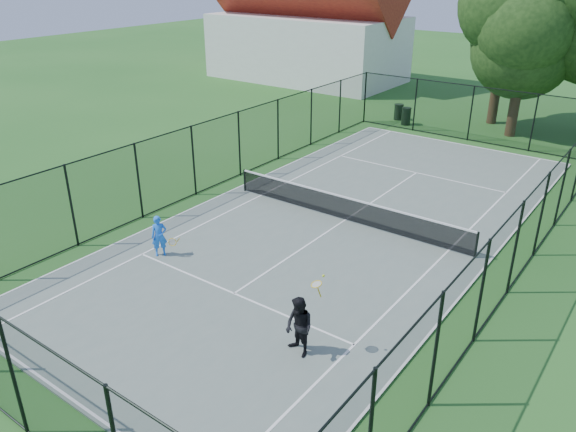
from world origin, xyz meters
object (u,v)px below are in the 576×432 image
Objects in this scene: player_black at (299,327)px; player_blue at (159,236)px; trash_bin_left at (399,112)px; tennis_net at (346,207)px; trash_bin_right at (406,116)px.

player_blue is at bearing 167.58° from player_black.
tennis_net is at bearing -71.14° from trash_bin_left.
tennis_net is at bearing 59.40° from player_blue.
trash_bin_right is 0.46× the size of player_black.
trash_bin_right is (-4.15, 13.91, -0.06)m from tennis_net.
trash_bin_left is 1.17m from trash_bin_right.
player_blue is (-3.57, -6.04, 0.18)m from tennis_net.
trash_bin_left is at bearing 94.00° from player_blue.
trash_bin_right is 19.96m from player_blue.
player_blue is at bearing -88.34° from trash_bin_right.
player_blue is (0.58, -19.95, 0.24)m from trash_bin_right.
player_black is at bearing -69.81° from trash_bin_left.
tennis_net is 10.49× the size of trash_bin_left.
trash_bin_right reaches higher than tennis_net.
trash_bin_left is at bearing 110.19° from player_black.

